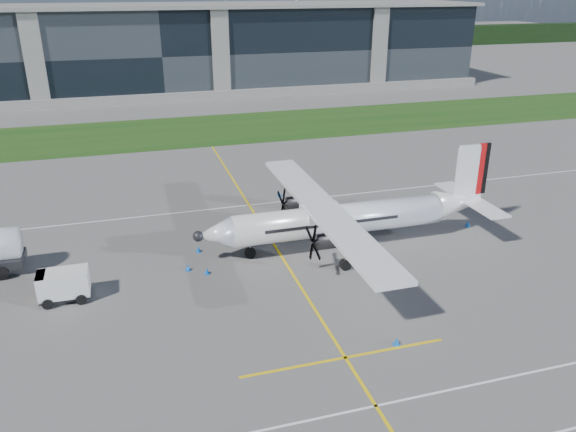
% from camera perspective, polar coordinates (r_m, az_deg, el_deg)
% --- Properties ---
extents(ground, '(400.00, 400.00, 0.00)m').
position_cam_1_polar(ground, '(72.66, -10.18, 6.97)').
color(ground, '#555350').
rests_on(ground, ground).
extents(grass_strip, '(400.00, 18.00, 0.04)m').
position_cam_1_polar(grass_strip, '(80.36, -10.89, 8.44)').
color(grass_strip, '#173E11').
rests_on(grass_strip, ground).
extents(terminal_building, '(120.00, 20.00, 15.00)m').
position_cam_1_polar(terminal_building, '(110.55, -13.11, 16.03)').
color(terminal_building, black).
rests_on(terminal_building, ground).
extents(tree_line, '(400.00, 6.00, 6.00)m').
position_cam_1_polar(tree_line, '(170.61, -14.56, 16.53)').
color(tree_line, black).
rests_on(tree_line, ground).
extents(yellow_taxiway_centerline, '(0.20, 70.00, 0.01)m').
position_cam_1_polar(yellow_taxiway_centerline, '(45.29, -1.72, -2.46)').
color(yellow_taxiway_centerline, yellow).
rests_on(yellow_taxiway_centerline, ground).
extents(turboprop_aircraft, '(23.82, 24.71, 7.41)m').
position_cam_1_polar(turboprop_aircraft, '(43.24, 6.33, 1.49)').
color(turboprop_aircraft, white).
rests_on(turboprop_aircraft, ground).
extents(baggage_tug, '(3.37, 2.02, 2.02)m').
position_cam_1_polar(baggage_tug, '(39.48, -21.80, -6.60)').
color(baggage_tug, silver).
rests_on(baggage_tug, ground).
extents(ground_crew_person, '(0.66, 0.88, 2.04)m').
position_cam_1_polar(ground_crew_person, '(39.71, -21.78, -6.40)').
color(ground_crew_person, '#F25907').
rests_on(ground_crew_person, ground).
extents(safety_cone_nose_stbd, '(0.36, 0.36, 0.50)m').
position_cam_1_polar(safety_cone_nose_stbd, '(43.78, -9.10, -3.33)').
color(safety_cone_nose_stbd, blue).
rests_on(safety_cone_nose_stbd, ground).
extents(safety_cone_nose_port, '(0.36, 0.36, 0.50)m').
position_cam_1_polar(safety_cone_nose_port, '(40.51, -8.24, -5.53)').
color(safety_cone_nose_port, blue).
rests_on(safety_cone_nose_port, ground).
extents(safety_cone_tail, '(0.36, 0.36, 0.50)m').
position_cam_1_polar(safety_cone_tail, '(50.09, 17.81, -0.74)').
color(safety_cone_tail, blue).
rests_on(safety_cone_tail, ground).
extents(safety_cone_stbdwing, '(0.36, 0.36, 0.50)m').
position_cam_1_polar(safety_cone_stbdwing, '(54.41, -0.87, 2.25)').
color(safety_cone_stbdwing, blue).
rests_on(safety_cone_stbdwing, ground).
extents(safety_cone_portwing, '(0.36, 0.36, 0.50)m').
position_cam_1_polar(safety_cone_portwing, '(33.45, 10.98, -12.38)').
color(safety_cone_portwing, blue).
rests_on(safety_cone_portwing, ground).
extents(safety_cone_fwd, '(0.36, 0.36, 0.50)m').
position_cam_1_polar(safety_cone_fwd, '(41.20, -10.13, -5.14)').
color(safety_cone_fwd, blue).
rests_on(safety_cone_fwd, ground).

